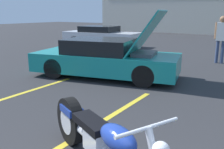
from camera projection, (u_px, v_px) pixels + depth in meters
The scene contains 5 objects.
parking_stripe_middle at pixel (80, 135), 4.09m from camera, with size 0.12×5.16×0.01m, color yellow.
motorcycle at pixel (104, 145), 2.97m from camera, with size 2.53×1.29×1.00m.
show_car_hood_open at pixel (106, 59), 7.72m from camera, with size 4.73×2.68×2.03m.
parked_car_left_row at pixel (101, 36), 14.97m from camera, with size 4.75×2.12×1.18m.
spectator_by_show_car at pixel (221, 35), 9.71m from camera, with size 0.52×0.24×1.84m.
Camera 1 is at (0.97, -0.97, 1.96)m, focal length 40.00 mm.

